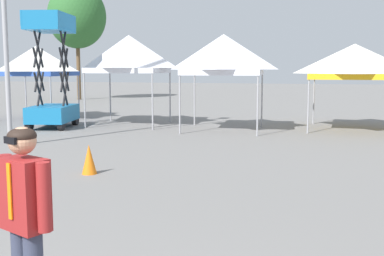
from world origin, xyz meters
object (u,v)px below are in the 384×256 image
at_px(canopy_tent_left_of_center, 129,54).
at_px(tree_behind_tents_left, 77,17).
at_px(person_foreground, 25,216).
at_px(canopy_tent_far_left, 224,55).
at_px(canopy_tent_far_right, 355,61).
at_px(scissor_lift, 52,94).
at_px(traffic_cone_lot_center, 89,159).
at_px(canopy_tent_behind_right, 36,61).

height_order(canopy_tent_left_of_center, tree_behind_tents_left, tree_behind_tents_left).
bearing_deg(tree_behind_tents_left, person_foreground, -61.93).
bearing_deg(tree_behind_tents_left, canopy_tent_far_left, -46.15).
bearing_deg(canopy_tent_far_right, scissor_lift, -167.82).
xyz_separation_m(person_foreground, traffic_cone_lot_center, (-2.47, 5.78, -0.72)).
distance_m(canopy_tent_behind_right, tree_behind_tents_left, 13.87).
relative_size(canopy_tent_left_of_center, canopy_tent_far_left, 1.02).
bearing_deg(canopy_tent_left_of_center, canopy_tent_far_left, -8.94).
bearing_deg(scissor_lift, person_foreground, -59.04).
xyz_separation_m(canopy_tent_left_of_center, traffic_cone_lot_center, (2.71, -8.60, -2.49)).
relative_size(canopy_tent_left_of_center, tree_behind_tents_left, 0.43).
xyz_separation_m(scissor_lift, traffic_cone_lot_center, (5.19, -6.98, -0.96)).
xyz_separation_m(canopy_tent_far_left, canopy_tent_far_right, (4.56, 1.38, -0.24)).
relative_size(canopy_tent_far_left, tree_behind_tents_left, 0.42).
relative_size(scissor_lift, tree_behind_tents_left, 0.52).
relative_size(canopy_tent_behind_right, scissor_lift, 0.75).
relative_size(canopy_tent_behind_right, canopy_tent_far_right, 1.00).
relative_size(canopy_tent_behind_right, traffic_cone_lot_center, 5.08).
bearing_deg(canopy_tent_far_left, person_foreground, -84.87).
distance_m(canopy_tent_far_right, scissor_lift, 11.29).
xyz_separation_m(canopy_tent_behind_right, traffic_cone_lot_center, (7.62, -9.68, -2.26)).
xyz_separation_m(canopy_tent_behind_right, person_foreground, (10.09, -15.46, -1.54)).
bearing_deg(canopy_tent_far_right, tree_behind_tents_left, 144.78).
relative_size(canopy_tent_behind_right, canopy_tent_far_left, 0.93).
distance_m(canopy_tent_behind_right, canopy_tent_left_of_center, 5.04).
relative_size(canopy_tent_far_left, traffic_cone_lot_center, 5.45).
height_order(canopy_tent_far_left, person_foreground, canopy_tent_far_left).
xyz_separation_m(canopy_tent_far_left, scissor_lift, (-6.42, -0.99, -1.46)).
bearing_deg(scissor_lift, canopy_tent_behind_right, 132.09).
distance_m(canopy_tent_behind_right, person_foreground, 18.52).
bearing_deg(canopy_tent_left_of_center, scissor_lift, -146.95).
height_order(canopy_tent_far_left, traffic_cone_lot_center, canopy_tent_far_left).
distance_m(canopy_tent_far_left, canopy_tent_far_right, 4.76).
xyz_separation_m(scissor_lift, person_foreground, (7.66, -12.76, -0.24)).
height_order(canopy_tent_behind_right, scissor_lift, scissor_lift).
distance_m(tree_behind_tents_left, traffic_cone_lot_center, 26.11).
relative_size(canopy_tent_far_left, person_foreground, 1.95).
height_order(canopy_tent_left_of_center, traffic_cone_lot_center, canopy_tent_left_of_center).
height_order(canopy_tent_left_of_center, scissor_lift, scissor_lift).
height_order(canopy_tent_left_of_center, person_foreground, canopy_tent_left_of_center).
bearing_deg(traffic_cone_lot_center, canopy_tent_far_left, 81.20).
xyz_separation_m(scissor_lift, tree_behind_tents_left, (-7.28, 15.26, 4.64)).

